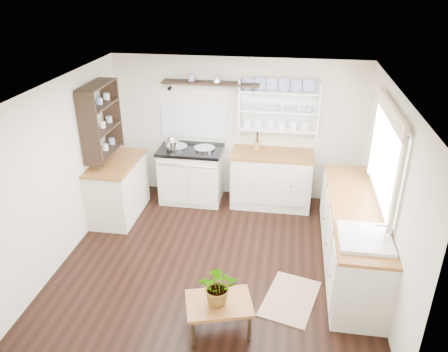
{
  "coord_description": "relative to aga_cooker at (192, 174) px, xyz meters",
  "views": [
    {
      "loc": [
        0.83,
        -4.72,
        3.51
      ],
      "look_at": [
        0.05,
        0.25,
        1.1
      ],
      "focal_mm": 35.0,
      "sensor_mm": 36.0,
      "label": 1
    }
  ],
  "objects": [
    {
      "name": "wall_left",
      "position": [
        -1.3,
        -1.57,
        0.69
      ],
      "size": [
        0.02,
        3.8,
        2.3
      ],
      "primitive_type": "cube",
      "color": "beige",
      "rests_on": "ground"
    },
    {
      "name": "plate_rack",
      "position": [
        1.35,
        0.29,
        1.09
      ],
      "size": [
        1.2,
        0.22,
        0.9
      ],
      "color": "white",
      "rests_on": "wall_back"
    },
    {
      "name": "aga_cooker",
      "position": [
        0.0,
        0.0,
        0.0
      ],
      "size": [
        1.01,
        0.71,
        0.94
      ],
      "color": "silver",
      "rests_on": "floor"
    },
    {
      "name": "right_cabinets",
      "position": [
        2.4,
        -1.47,
        -0.0
      ],
      "size": [
        0.62,
        2.43,
        0.9
      ],
      "color": "#ECE5CB",
      "rests_on": "floor"
    },
    {
      "name": "belfast_sink",
      "position": [
        2.4,
        -2.22,
        0.34
      ],
      "size": [
        0.55,
        0.6,
        0.45
      ],
      "color": "white",
      "rests_on": "right_cabinets"
    },
    {
      "name": "utensil_crock",
      "position": [
        1.04,
        0.11,
        0.51
      ],
      "size": [
        0.11,
        0.11,
        0.13
      ],
      "primitive_type": "cylinder",
      "color": "olive",
      "rests_on": "back_cabinets"
    },
    {
      "name": "kettle",
      "position": [
        -0.28,
        -0.12,
        0.57
      ],
      "size": [
        0.17,
        0.17,
        0.21
      ],
      "primitive_type": null,
      "color": "silver",
      "rests_on": "aga_cooker"
    },
    {
      "name": "floor_rug",
      "position": [
        1.68,
        -2.23,
        -0.45
      ],
      "size": [
        0.75,
        0.96,
        0.02
      ],
      "primitive_type": "cube",
      "rotation": [
        0.0,
        0.0,
        -0.26
      ],
      "color": "#9C705A",
      "rests_on": "floor"
    },
    {
      "name": "floor",
      "position": [
        0.7,
        -1.57,
        -0.46
      ],
      "size": [
        4.0,
        3.8,
        0.01
      ],
      "primitive_type": "cube",
      "color": "black",
      "rests_on": "ground"
    },
    {
      "name": "wall_back",
      "position": [
        0.7,
        0.33,
        0.69
      ],
      "size": [
        4.0,
        0.02,
        2.3
      ],
      "primitive_type": "cube",
      "color": "beige",
      "rests_on": "ground"
    },
    {
      "name": "high_shelf",
      "position": [
        0.3,
        0.21,
        1.45
      ],
      "size": [
        1.5,
        0.29,
        0.16
      ],
      "color": "black",
      "rests_on": "wall_back"
    },
    {
      "name": "back_cabinets",
      "position": [
        1.3,
        0.03,
        -0.0
      ],
      "size": [
        1.27,
        0.63,
        0.9
      ],
      "color": "#ECE5CB",
      "rests_on": "floor"
    },
    {
      "name": "left_shelving",
      "position": [
        -1.14,
        -0.67,
        1.09
      ],
      "size": [
        0.28,
        0.8,
        1.05
      ],
      "primitive_type": "cube",
      "color": "black",
      "rests_on": "wall_left"
    },
    {
      "name": "left_cabinets",
      "position": [
        -1.0,
        -0.67,
        -0.0
      ],
      "size": [
        0.62,
        1.13,
        0.9
      ],
      "color": "#ECE5CB",
      "rests_on": "floor"
    },
    {
      "name": "wall_right",
      "position": [
        2.7,
        -1.57,
        0.69
      ],
      "size": [
        0.02,
        3.8,
        2.3
      ],
      "primitive_type": "cube",
      "color": "beige",
      "rests_on": "ground"
    },
    {
      "name": "ceiling",
      "position": [
        0.7,
        -1.57,
        1.84
      ],
      "size": [
        4.0,
        3.8,
        0.01
      ],
      "primitive_type": "cube",
      "color": "white",
      "rests_on": "wall_back"
    },
    {
      "name": "potted_plant",
      "position": [
        0.93,
        -2.82,
        0.12
      ],
      "size": [
        0.41,
        0.37,
        0.43
      ],
      "primitive_type": "imported",
      "rotation": [
        0.0,
        0.0,
        0.08
      ],
      "color": "#3F7233",
      "rests_on": "center_table"
    },
    {
      "name": "center_table",
      "position": [
        0.93,
        -2.82,
        -0.14
      ],
      "size": [
        0.79,
        0.66,
        0.37
      ],
      "rotation": [
        0.0,
        0.0,
        0.29
      ],
      "color": "brown",
      "rests_on": "floor"
    },
    {
      "name": "window",
      "position": [
        2.65,
        -1.42,
        1.1
      ],
      "size": [
        0.08,
        1.55,
        1.22
      ],
      "color": "white",
      "rests_on": "wall_right"
    }
  ]
}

